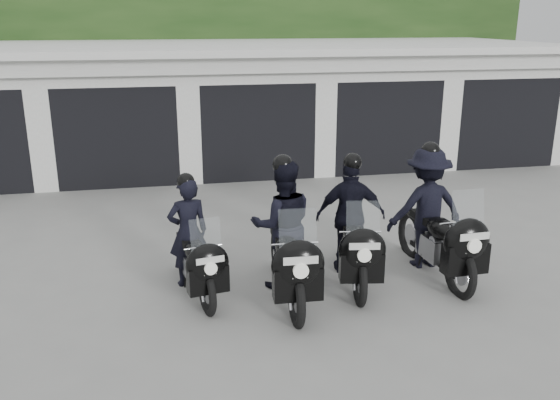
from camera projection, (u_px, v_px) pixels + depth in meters
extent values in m
plane|color=gray|center=(322.00, 278.00, 8.57)|extent=(80.00, 80.00, 0.00)
cube|color=white|center=(240.00, 102.00, 16.12)|extent=(16.00, 6.00, 2.80)
cube|color=white|center=(240.00, 46.00, 15.50)|extent=(16.40, 6.80, 0.16)
cube|color=white|center=(260.00, 64.00, 12.71)|extent=(16.40, 0.12, 0.40)
cube|color=black|center=(259.00, 175.00, 13.67)|extent=(16.00, 0.06, 0.24)
cube|color=white|center=(41.00, 126.00, 12.57)|extent=(0.50, 0.50, 2.80)
cube|color=black|center=(120.00, 129.00, 13.94)|extent=(2.60, 2.60, 2.20)
cube|color=white|center=(112.00, 72.00, 12.54)|extent=(2.60, 0.50, 0.60)
cube|color=white|center=(189.00, 121.00, 13.16)|extent=(0.50, 0.50, 2.80)
cube|color=black|center=(251.00, 124.00, 14.52)|extent=(2.60, 2.60, 2.20)
cube|color=white|center=(257.00, 69.00, 13.13)|extent=(2.60, 0.50, 0.60)
cube|color=white|center=(323.00, 117.00, 13.74)|extent=(0.50, 0.50, 2.80)
cube|color=black|center=(371.00, 120.00, 15.11)|extent=(2.60, 2.60, 2.20)
cube|color=white|center=(389.00, 67.00, 13.71)|extent=(2.60, 0.50, 0.60)
cube|color=white|center=(447.00, 113.00, 14.33)|extent=(0.50, 0.50, 2.80)
cube|color=black|center=(482.00, 116.00, 15.69)|extent=(2.60, 2.60, 2.20)
cube|color=white|center=(510.00, 65.00, 14.30)|extent=(2.60, 0.50, 0.60)
cube|color=#1B3714|center=(224.00, 63.00, 19.64)|extent=(20.00, 2.00, 4.30)
cylinder|color=black|center=(27.00, 78.00, 19.97)|extent=(0.24, 0.24, 3.30)
cylinder|color=black|center=(301.00, 73.00, 21.76)|extent=(0.24, 0.24, 3.30)
cylinder|color=black|center=(415.00, 71.00, 22.62)|extent=(0.24, 0.24, 3.30)
torus|color=black|center=(207.00, 292.00, 7.51)|extent=(0.22, 0.65, 0.64)
torus|color=black|center=(184.00, 256.00, 8.63)|extent=(0.22, 0.65, 0.64)
cube|color=#9C9CA1|center=(194.00, 268.00, 8.07)|extent=(0.32, 0.52, 0.28)
cube|color=black|center=(195.00, 278.00, 8.09)|extent=(0.28, 1.14, 0.05)
ellipsoid|color=black|center=(196.00, 252.00, 7.85)|extent=(0.38, 0.55, 0.25)
cube|color=black|center=(189.00, 241.00, 8.18)|extent=(0.32, 0.52, 0.09)
ellipsoid|color=black|center=(207.00, 264.00, 7.32)|extent=(0.60, 0.39, 0.53)
cube|color=black|center=(208.00, 279.00, 7.38)|extent=(0.54, 0.29, 0.35)
cube|color=#B2BFC6|center=(206.00, 236.00, 7.24)|extent=(0.40, 0.17, 0.45)
cylinder|color=silver|center=(203.00, 247.00, 7.43)|extent=(0.49, 0.12, 0.02)
cube|color=silver|center=(210.00, 260.00, 7.16)|extent=(0.35, 0.08, 0.08)
cube|color=silver|center=(210.00, 271.00, 7.23)|extent=(0.16, 0.04, 0.09)
imported|color=black|center=(188.00, 232.00, 8.16)|extent=(0.62, 0.47, 1.55)
sphere|color=black|center=(186.00, 182.00, 7.94)|extent=(0.24, 0.24, 0.24)
torus|color=black|center=(296.00, 298.00, 7.24)|extent=(0.14, 0.75, 0.75)
torus|color=black|center=(278.00, 253.00, 8.63)|extent=(0.14, 0.75, 0.75)
cube|color=#9C9CA1|center=(286.00, 268.00, 7.93)|extent=(0.29, 0.58, 0.33)
cube|color=black|center=(286.00, 280.00, 7.96)|extent=(0.14, 1.34, 0.06)
ellipsoid|color=black|center=(288.00, 249.00, 7.66)|extent=(0.36, 0.61, 0.30)
cube|color=black|center=(283.00, 235.00, 8.07)|extent=(0.29, 0.58, 0.10)
ellipsoid|color=black|center=(298.00, 265.00, 7.02)|extent=(0.66, 0.37, 0.62)
cube|color=black|center=(298.00, 283.00, 7.08)|extent=(0.60, 0.25, 0.41)
cube|color=#B2BFC6|center=(298.00, 231.00, 6.92)|extent=(0.46, 0.14, 0.52)
cylinder|color=silver|center=(295.00, 244.00, 7.15)|extent=(0.58, 0.05, 0.03)
cube|color=silver|center=(301.00, 261.00, 6.81)|extent=(0.41, 0.03, 0.09)
cube|color=silver|center=(300.00, 274.00, 6.90)|extent=(0.19, 0.02, 0.10)
imported|color=black|center=(283.00, 225.00, 8.05)|extent=(0.90, 0.72, 1.80)
sphere|color=black|center=(283.00, 165.00, 7.80)|extent=(0.28, 0.28, 0.28)
torus|color=black|center=(360.00, 280.00, 7.77)|extent=(0.23, 0.72, 0.71)
torus|color=black|center=(346.00, 242.00, 9.11)|extent=(0.23, 0.72, 0.71)
cube|color=#9C9CA1|center=(352.00, 255.00, 8.44)|extent=(0.34, 0.57, 0.31)
cube|color=black|center=(352.00, 265.00, 8.46)|extent=(0.29, 1.26, 0.06)
ellipsoid|color=black|center=(355.00, 237.00, 8.18)|extent=(0.41, 0.61, 0.28)
cube|color=black|center=(350.00, 225.00, 8.58)|extent=(0.34, 0.57, 0.10)
ellipsoid|color=black|center=(362.00, 250.00, 7.56)|extent=(0.66, 0.42, 0.59)
cube|color=black|center=(361.00, 266.00, 7.62)|extent=(0.59, 0.31, 0.39)
cube|color=#B2BFC6|center=(363.00, 221.00, 7.47)|extent=(0.44, 0.18, 0.50)
cylinder|color=silver|center=(360.00, 232.00, 7.69)|extent=(0.54, 0.12, 0.03)
cube|color=silver|center=(365.00, 246.00, 7.37)|extent=(0.39, 0.08, 0.09)
cube|color=silver|center=(364.00, 259.00, 7.44)|extent=(0.18, 0.04, 0.10)
imported|color=black|center=(351.00, 216.00, 8.55)|extent=(1.09, 0.73, 1.71)
sphere|color=black|center=(353.00, 162.00, 8.32)|extent=(0.26, 0.26, 0.26)
torus|color=black|center=(460.00, 273.00, 7.96)|extent=(0.15, 0.76, 0.76)
torus|color=black|center=(411.00, 235.00, 9.34)|extent=(0.15, 0.76, 0.76)
cube|color=#9C9CA1|center=(433.00, 247.00, 8.65)|extent=(0.29, 0.58, 0.33)
cube|color=black|center=(433.00, 258.00, 8.68)|extent=(0.14, 1.35, 0.06)
ellipsoid|color=black|center=(441.00, 228.00, 8.38)|extent=(0.36, 0.61, 0.30)
cube|color=black|center=(426.00, 217.00, 8.79)|extent=(0.29, 0.58, 0.10)
ellipsoid|color=black|center=(467.00, 241.00, 7.74)|extent=(0.67, 0.37, 0.62)
cube|color=black|center=(465.00, 258.00, 7.81)|extent=(0.61, 0.25, 0.41)
cube|color=#B2BFC6|center=(468.00, 210.00, 7.64)|extent=(0.46, 0.14, 0.53)
cylinder|color=silver|center=(460.00, 222.00, 7.87)|extent=(0.58, 0.06, 0.03)
cube|color=silver|center=(475.00, 237.00, 7.54)|extent=(0.41, 0.03, 0.09)
cube|color=silver|center=(472.00, 249.00, 7.62)|extent=(0.19, 0.02, 0.10)
imported|color=black|center=(426.00, 208.00, 8.76)|extent=(1.20, 0.66, 1.82)
sphere|color=black|center=(431.00, 151.00, 8.51)|extent=(0.28, 0.28, 0.28)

